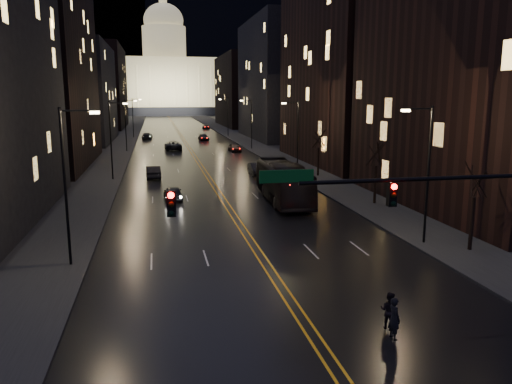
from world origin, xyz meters
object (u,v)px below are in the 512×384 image
traffic_signal (444,204)px  pedestrian_b (389,310)px  bus (283,182)px  pedestrian_a (394,318)px  receding_car_a (257,169)px  oncoming_car_b (153,172)px  oncoming_car_a (173,193)px

traffic_signal → pedestrian_b: (-2.60, -0.69, -4.30)m
bus → pedestrian_a: bus is taller
traffic_signal → receding_car_a: (0.08, 40.51, -4.34)m
oncoming_car_b → traffic_signal: bearing=104.2°
pedestrian_a → bus: bearing=-14.2°
pedestrian_a → oncoming_car_a: bearing=5.5°
oncoming_car_b → pedestrian_a: size_ratio=2.65×
bus → pedestrian_a: size_ratio=7.34×
oncoming_car_b → pedestrian_b: size_ratio=2.87×
pedestrian_a → pedestrian_b: 0.91m
oncoming_car_a → pedestrian_a: 30.01m
receding_car_a → bus: bearing=-91.5°
pedestrian_b → receding_car_a: bearing=-48.1°
bus → oncoming_car_b: bus is taller
oncoming_car_a → receding_car_a: size_ratio=0.85×
oncoming_car_b → pedestrian_a: (9.52, -42.11, 0.11)m
receding_car_a → traffic_signal: bearing=-89.3°
pedestrian_a → pedestrian_b: (0.22, 0.88, -0.07)m
bus → oncoming_car_b: size_ratio=2.77×
oncoming_car_b → pedestrian_b: pedestrian_b is taller
oncoming_car_a → pedestrian_b: 29.22m
oncoming_car_b → pedestrian_a: 43.18m
bus → pedestrian_b: bearing=-92.1°
receding_car_a → pedestrian_a: 42.18m
traffic_signal → oncoming_car_b: 42.60m
traffic_signal → oncoming_car_a: 29.71m
receding_car_a → pedestrian_a: bearing=-93.1°
oncoming_car_a → receding_car_a: (10.59, 13.08, 0.09)m
oncoming_car_a → oncoming_car_b: size_ratio=0.86×
bus → receding_car_a: 15.41m
traffic_signal → pedestrian_b: 5.07m
bus → receding_car_a: bearing=90.1°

